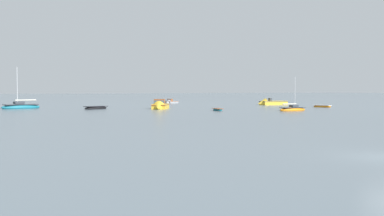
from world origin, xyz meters
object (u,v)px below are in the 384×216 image
(rowboat_moored_1, at_px, (218,110))
(motorboat_moored_3, at_px, (170,102))
(sailboat_moored_0, at_px, (293,109))
(motorboat_moored_2, at_px, (160,107))
(rowboat_moored_2, at_px, (322,106))
(motorboat_moored_0, at_px, (269,103))
(sailboat_moored_1, at_px, (21,107))
(rowboat_moored_0, at_px, (96,108))

(rowboat_moored_1, xyz_separation_m, motorboat_moored_3, (11.70, 39.12, 0.11))
(rowboat_moored_1, xyz_separation_m, sailboat_moored_0, (9.51, -6.44, 0.10))
(motorboat_moored_2, height_order, motorboat_moored_3, motorboat_moored_2)
(sailboat_moored_0, bearing_deg, rowboat_moored_2, 29.73)
(rowboat_moored_2, xyz_separation_m, motorboat_moored_3, (-13.12, 36.42, 0.09))
(rowboat_moored_2, relative_size, motorboat_moored_3, 0.87)
(motorboat_moored_2, relative_size, motorboat_moored_3, 1.54)
(motorboat_moored_3, bearing_deg, motorboat_moored_2, 30.18)
(motorboat_moored_0, relative_size, motorboat_moored_3, 1.58)
(motorboat_moored_3, relative_size, sailboat_moored_1, 0.58)
(motorboat_moored_0, distance_m, rowboat_moored_1, 30.97)
(sailboat_moored_0, distance_m, rowboat_moored_2, 17.83)
(motorboat_moored_0, height_order, sailboat_moored_0, sailboat_moored_0)
(motorboat_moored_3, bearing_deg, rowboat_moored_0, 12.60)
(rowboat_moored_1, bearing_deg, sailboat_moored_1, 61.63)
(motorboat_moored_2, bearing_deg, sailboat_moored_0, 74.84)
(motorboat_moored_0, height_order, rowboat_moored_2, motorboat_moored_0)
(motorboat_moored_3, bearing_deg, rowboat_moored_1, 43.57)
(motorboat_moored_0, distance_m, sailboat_moored_0, 29.17)
(rowboat_moored_0, relative_size, motorboat_moored_3, 1.04)
(motorboat_moored_3, bearing_deg, motorboat_moored_0, 92.76)
(motorboat_moored_0, bearing_deg, sailboat_moored_0, 65.20)
(rowboat_moored_2, height_order, motorboat_moored_3, motorboat_moored_3)
(motorboat_moored_0, distance_m, motorboat_moored_2, 31.17)
(rowboat_moored_0, xyz_separation_m, sailboat_moored_0, (24.02, -21.64, 0.05))
(rowboat_moored_2, xyz_separation_m, sailboat_moored_1, (-49.91, 20.87, 0.17))
(motorboat_moored_0, height_order, motorboat_moored_3, motorboat_moored_0)
(rowboat_moored_0, height_order, sailboat_moored_1, sailboat_moored_1)
(rowboat_moored_0, relative_size, sailboat_moored_0, 0.83)
(sailboat_moored_0, height_order, rowboat_moored_2, sailboat_moored_0)
(rowboat_moored_2, bearing_deg, motorboat_moored_0, 165.29)
(motorboat_moored_0, relative_size, rowboat_moored_1, 2.07)
(sailboat_moored_0, bearing_deg, sailboat_moored_1, 137.97)
(sailboat_moored_1, bearing_deg, rowboat_moored_2, 146.22)
(sailboat_moored_0, xyz_separation_m, sailboat_moored_1, (-34.60, 30.01, 0.08))
(motorboat_moored_3, bearing_deg, sailboat_moored_1, -6.87)
(rowboat_moored_0, distance_m, sailboat_moored_1, 13.49)
(sailboat_moored_0, xyz_separation_m, motorboat_moored_2, (-14.59, 16.53, 0.14))
(rowboat_moored_1, xyz_separation_m, rowboat_moored_2, (24.82, 2.70, 0.02))
(motorboat_moored_2, distance_m, motorboat_moored_3, 33.53)
(motorboat_moored_0, bearing_deg, rowboat_moored_1, 43.45)
(motorboat_moored_0, bearing_deg, motorboat_moored_3, -50.21)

